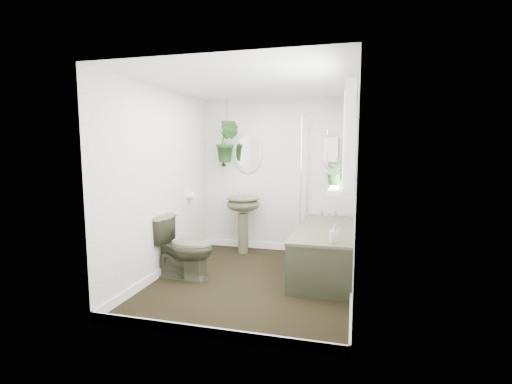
# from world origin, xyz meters

# --- Properties ---
(floor) EXTENTS (2.30, 2.80, 0.02)m
(floor) POSITION_xyz_m (0.00, 0.00, -0.01)
(floor) COLOR black
(floor) RESTS_ON ground
(ceiling) EXTENTS (2.30, 2.80, 0.02)m
(ceiling) POSITION_xyz_m (0.00, 0.00, 2.31)
(ceiling) COLOR white
(ceiling) RESTS_ON ground
(wall_back) EXTENTS (2.30, 0.02, 2.30)m
(wall_back) POSITION_xyz_m (0.00, 1.41, 1.15)
(wall_back) COLOR white
(wall_back) RESTS_ON ground
(wall_front) EXTENTS (2.30, 0.02, 2.30)m
(wall_front) POSITION_xyz_m (0.00, -1.41, 1.15)
(wall_front) COLOR white
(wall_front) RESTS_ON ground
(wall_left) EXTENTS (0.02, 2.80, 2.30)m
(wall_left) POSITION_xyz_m (-1.16, 0.00, 1.15)
(wall_left) COLOR white
(wall_left) RESTS_ON ground
(wall_right) EXTENTS (0.02, 2.80, 2.30)m
(wall_right) POSITION_xyz_m (1.16, 0.00, 1.15)
(wall_right) COLOR white
(wall_right) RESTS_ON ground
(skirting) EXTENTS (2.30, 2.80, 0.10)m
(skirting) POSITION_xyz_m (0.00, 0.00, 0.05)
(skirting) COLOR white
(skirting) RESTS_ON floor
(bathtub) EXTENTS (0.72, 1.72, 0.58)m
(bathtub) POSITION_xyz_m (0.80, 0.50, 0.29)
(bathtub) COLOR #494C35
(bathtub) RESTS_ON floor
(bath_screen) EXTENTS (0.04, 0.72, 1.40)m
(bath_screen) POSITION_xyz_m (0.47, 0.99, 1.28)
(bath_screen) COLOR silver
(bath_screen) RESTS_ON bathtub
(shower_box) EXTENTS (0.20, 0.10, 0.35)m
(shower_box) POSITION_xyz_m (0.80, 1.34, 1.55)
(shower_box) COLOR white
(shower_box) RESTS_ON wall_back
(oval_mirror) EXTENTS (0.46, 0.03, 0.62)m
(oval_mirror) POSITION_xyz_m (-0.45, 1.37, 1.50)
(oval_mirror) COLOR beige
(oval_mirror) RESTS_ON wall_back
(wall_sconce) EXTENTS (0.04, 0.04, 0.22)m
(wall_sconce) POSITION_xyz_m (-0.85, 1.36, 1.40)
(wall_sconce) COLOR black
(wall_sconce) RESTS_ON wall_back
(toilet_roll_holder) EXTENTS (0.11, 0.11, 0.11)m
(toilet_roll_holder) POSITION_xyz_m (-1.10, 0.70, 0.90)
(toilet_roll_holder) COLOR white
(toilet_roll_holder) RESTS_ON wall_left
(window_recess) EXTENTS (0.08, 1.00, 0.90)m
(window_recess) POSITION_xyz_m (1.09, -0.70, 1.65)
(window_recess) COLOR white
(window_recess) RESTS_ON wall_right
(window_sill) EXTENTS (0.18, 1.00, 0.04)m
(window_sill) POSITION_xyz_m (1.02, -0.70, 1.23)
(window_sill) COLOR white
(window_sill) RESTS_ON wall_right
(window_blinds) EXTENTS (0.01, 0.86, 0.76)m
(window_blinds) POSITION_xyz_m (1.04, -0.70, 1.65)
(window_blinds) COLOR white
(window_blinds) RESTS_ON wall_right
(toilet) EXTENTS (0.77, 0.46, 0.76)m
(toilet) POSITION_xyz_m (-0.85, -0.10, 0.38)
(toilet) COLOR #494C35
(toilet) RESTS_ON floor
(pedestal_sink) EXTENTS (0.59, 0.53, 0.85)m
(pedestal_sink) POSITION_xyz_m (-0.45, 1.10, 0.42)
(pedestal_sink) COLOR #494C35
(pedestal_sink) RESTS_ON floor
(sill_plant) EXTENTS (0.26, 0.24, 0.24)m
(sill_plant) POSITION_xyz_m (0.97, -0.70, 1.37)
(sill_plant) COLOR black
(sill_plant) RESTS_ON window_sill
(hanging_plant) EXTENTS (0.36, 0.31, 0.61)m
(hanging_plant) POSITION_xyz_m (-0.70, 1.13, 1.66)
(hanging_plant) COLOR black
(hanging_plant) RESTS_ON ceiling
(soap_bottle) EXTENTS (0.10, 0.10, 0.18)m
(soap_bottle) POSITION_xyz_m (0.95, -0.17, 0.67)
(soap_bottle) COLOR black
(soap_bottle) RESTS_ON bathtub
(hanging_pot) EXTENTS (0.16, 0.16, 0.12)m
(hanging_pot) POSITION_xyz_m (-0.70, 1.13, 1.91)
(hanging_pot) COLOR #403029
(hanging_pot) RESTS_ON ceiling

